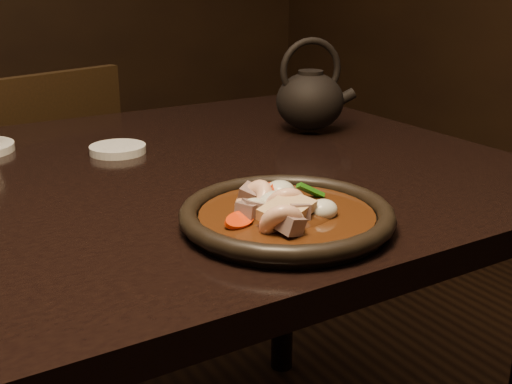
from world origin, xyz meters
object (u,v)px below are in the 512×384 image
chair (39,215)px  plate (287,216)px  teapot (310,98)px  table (12,246)px

chair → plate: chair is taller
chair → teapot: (0.41, -0.61, 0.37)m
table → chair: chair is taller
chair → plate: 1.05m
plate → teapot: size_ratio=1.51×
teapot → plate: bearing=-113.4°
plate → teapot: 0.50m
teapot → chair: bearing=139.1°
chair → teapot: teapot is taller
plate → chair: bearing=95.4°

